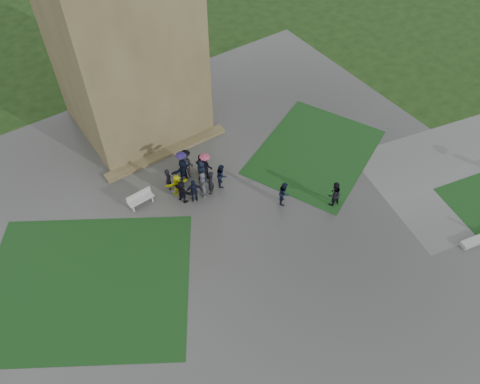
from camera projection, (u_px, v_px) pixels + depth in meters
ground at (257, 261)px, 26.38m from camera, size 120.00×120.00×0.00m
plaza at (237, 237)px, 27.47m from camera, size 34.00×34.00×0.02m
lawn_inset_left at (87, 284)px, 25.38m from camera, size 14.10×13.46×0.01m
lawn_inset_right at (315, 152)px, 32.27m from camera, size 11.12×10.15×0.01m
tower at (115, 2)px, 27.85m from camera, size 8.00×8.00×18.00m
tower_plinth at (167, 152)px, 32.09m from camera, size 9.00×0.80×0.22m
bench at (140, 199)px, 28.79m from camera, size 1.68×0.61×0.96m
visitor_cluster at (192, 177)px, 29.42m from camera, size 3.91×3.03×2.35m
pedestrian_mid at (284, 193)px, 28.67m from camera, size 0.89×0.91×1.67m
pedestrian_near at (334, 194)px, 28.50m from camera, size 0.91×0.56×1.83m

